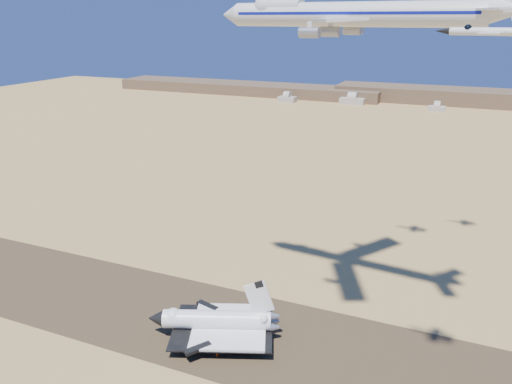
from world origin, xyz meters
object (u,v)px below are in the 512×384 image
at_px(carrier_747, 341,14).
at_px(chase_jet_c, 432,11).
at_px(shuttle, 216,322).
at_px(crew_a, 233,350).
at_px(chase_jet_a, 484,31).
at_px(crew_c, 219,354).
at_px(crew_b, 217,354).

xyz_separation_m(carrier_747, chase_jet_c, (20.79, 46.57, 1.37)).
distance_m(shuttle, crew_a, 11.70).
distance_m(crew_a, chase_jet_c, 134.09).
xyz_separation_m(crew_a, chase_jet_c, (43.23, 74.61, 102.69)).
relative_size(shuttle, crew_a, 23.16).
relative_size(shuttle, chase_jet_a, 2.73).
relative_size(crew_a, crew_c, 1.18).
distance_m(carrier_747, crew_a, 107.50).
xyz_separation_m(crew_b, chase_jet_c, (47.10, 78.44, 102.71)).
relative_size(carrier_747, crew_c, 53.25).
height_order(crew_b, chase_jet_c, chase_jet_c).
bearing_deg(chase_jet_c, crew_b, -120.52).
relative_size(shuttle, crew_b, 23.63).
bearing_deg(crew_a, shuttle, 55.87).
bearing_deg(carrier_747, crew_a, -123.53).
height_order(shuttle, crew_a, shuttle).
relative_size(crew_a, chase_jet_a, 0.12).
height_order(carrier_747, crew_b, carrier_747).
relative_size(shuttle, crew_c, 27.23).
height_order(carrier_747, crew_a, carrier_747).
distance_m(shuttle, chase_jet_a, 117.46).
bearing_deg(chase_jet_c, chase_jet_a, -78.83).
relative_size(shuttle, carrier_747, 0.51).
xyz_separation_m(crew_a, crew_c, (-3.55, -3.26, -0.14)).
height_order(shuttle, crew_b, shuttle).
distance_m(shuttle, crew_b, 11.83).
bearing_deg(carrier_747, crew_c, -124.56).
relative_size(crew_a, chase_jet_c, 0.12).
bearing_deg(chase_jet_a, crew_a, 175.82).
xyz_separation_m(crew_a, crew_b, (-3.87, -3.83, -0.02)).
distance_m(crew_c, chase_jet_c, 137.21).
bearing_deg(chase_jet_c, shuttle, -126.71).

